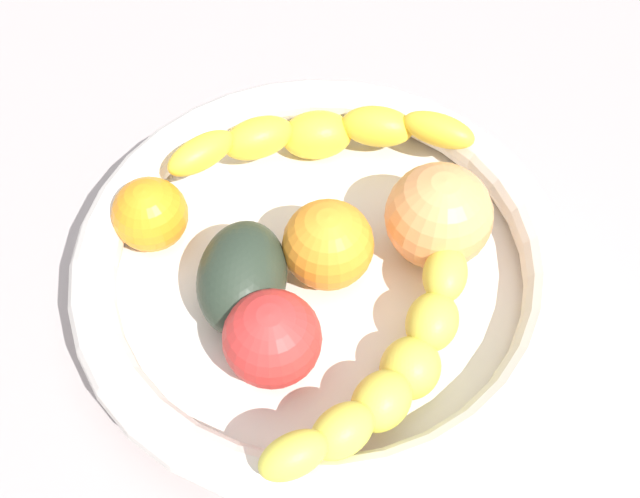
{
  "coord_description": "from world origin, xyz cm",
  "views": [
    {
      "loc": [
        7.61,
        29.25,
        52.51
      ],
      "look_at": [
        0.0,
        0.0,
        8.33
      ],
      "focal_mm": 41.67,
      "sensor_mm": 36.0,
      "label": 1
    }
  ],
  "objects_px": {
    "orange_front": "(150,214)",
    "tomato_red": "(272,339)",
    "avocado_dark": "(242,277)",
    "banana_draped_left": "(400,353)",
    "orange_mid_left": "(327,241)",
    "banana_draped_right": "(318,135)",
    "peach_blush": "(438,215)",
    "fruit_bowl": "(320,267)"
  },
  "relations": [
    {
      "from": "orange_front",
      "to": "tomato_red",
      "type": "xyz_separation_m",
      "value": [
        -0.07,
        0.13,
        0.0
      ]
    },
    {
      "from": "avocado_dark",
      "to": "tomato_red",
      "type": "relative_size",
      "value": 1.35
    },
    {
      "from": "banana_draped_left",
      "to": "tomato_red",
      "type": "height_order",
      "value": "tomato_red"
    },
    {
      "from": "banana_draped_left",
      "to": "orange_mid_left",
      "type": "distance_m",
      "value": 0.1
    },
    {
      "from": "avocado_dark",
      "to": "tomato_red",
      "type": "height_order",
      "value": "tomato_red"
    },
    {
      "from": "orange_front",
      "to": "avocado_dark",
      "type": "relative_size",
      "value": 0.63
    },
    {
      "from": "banana_draped_right",
      "to": "avocado_dark",
      "type": "distance_m",
      "value": 0.14
    },
    {
      "from": "banana_draped_right",
      "to": "peach_blush",
      "type": "height_order",
      "value": "peach_blush"
    },
    {
      "from": "tomato_red",
      "to": "fruit_bowl",
      "type": "bearing_deg",
      "value": -127.65
    },
    {
      "from": "fruit_bowl",
      "to": "avocado_dark",
      "type": "bearing_deg",
      "value": 8.25
    },
    {
      "from": "fruit_bowl",
      "to": "avocado_dark",
      "type": "height_order",
      "value": "avocado_dark"
    },
    {
      "from": "avocado_dark",
      "to": "tomato_red",
      "type": "bearing_deg",
      "value": 99.96
    },
    {
      "from": "banana_draped_left",
      "to": "orange_front",
      "type": "xyz_separation_m",
      "value": [
        0.14,
        -0.16,
        -0.0
      ]
    },
    {
      "from": "orange_front",
      "to": "peach_blush",
      "type": "height_order",
      "value": "peach_blush"
    },
    {
      "from": "orange_mid_left",
      "to": "avocado_dark",
      "type": "height_order",
      "value": "orange_mid_left"
    },
    {
      "from": "orange_mid_left",
      "to": "peach_blush",
      "type": "xyz_separation_m",
      "value": [
        -0.08,
        0.0,
        0.01
      ]
    },
    {
      "from": "tomato_red",
      "to": "avocado_dark",
      "type": "bearing_deg",
      "value": -80.04
    },
    {
      "from": "fruit_bowl",
      "to": "peach_blush",
      "type": "bearing_deg",
      "value": -179.55
    },
    {
      "from": "banana_draped_right",
      "to": "tomato_red",
      "type": "relative_size",
      "value": 3.74
    },
    {
      "from": "avocado_dark",
      "to": "orange_front",
      "type": "bearing_deg",
      "value": -52.22
    },
    {
      "from": "peach_blush",
      "to": "orange_front",
      "type": "bearing_deg",
      "value": -17.09
    },
    {
      "from": "banana_draped_right",
      "to": "peach_blush",
      "type": "bearing_deg",
      "value": 120.28
    },
    {
      "from": "avocado_dark",
      "to": "fruit_bowl",
      "type": "bearing_deg",
      "value": -171.75
    },
    {
      "from": "banana_draped_right",
      "to": "orange_mid_left",
      "type": "relative_size",
      "value": 3.74
    },
    {
      "from": "orange_mid_left",
      "to": "peach_blush",
      "type": "bearing_deg",
      "value": 177.91
    },
    {
      "from": "banana_draped_left",
      "to": "tomato_red",
      "type": "xyz_separation_m",
      "value": [
        0.08,
        -0.03,
        0.0
      ]
    },
    {
      "from": "orange_front",
      "to": "tomato_red",
      "type": "height_order",
      "value": "tomato_red"
    },
    {
      "from": "avocado_dark",
      "to": "peach_blush",
      "type": "bearing_deg",
      "value": -176.43
    },
    {
      "from": "banana_draped_right",
      "to": "avocado_dark",
      "type": "xyz_separation_m",
      "value": [
        0.09,
        0.12,
        -0.0
      ]
    },
    {
      "from": "orange_mid_left",
      "to": "tomato_red",
      "type": "relative_size",
      "value": 1.0
    },
    {
      "from": "orange_front",
      "to": "peach_blush",
      "type": "bearing_deg",
      "value": 162.91
    },
    {
      "from": "fruit_bowl",
      "to": "tomato_red",
      "type": "distance_m",
      "value": 0.09
    },
    {
      "from": "banana_draped_right",
      "to": "peach_blush",
      "type": "relative_size",
      "value": 3.15
    },
    {
      "from": "fruit_bowl",
      "to": "orange_front",
      "type": "distance_m",
      "value": 0.13
    },
    {
      "from": "fruit_bowl",
      "to": "orange_mid_left",
      "type": "xyz_separation_m",
      "value": [
        -0.01,
        -0.0,
        0.03
      ]
    },
    {
      "from": "avocado_dark",
      "to": "peach_blush",
      "type": "distance_m",
      "value": 0.15
    },
    {
      "from": "orange_front",
      "to": "peach_blush",
      "type": "relative_size",
      "value": 0.72
    },
    {
      "from": "orange_mid_left",
      "to": "peach_blush",
      "type": "height_order",
      "value": "peach_blush"
    },
    {
      "from": "banana_draped_right",
      "to": "tomato_red",
      "type": "bearing_deg",
      "value": 66.11
    },
    {
      "from": "banana_draped_left",
      "to": "orange_mid_left",
      "type": "xyz_separation_m",
      "value": [
        0.02,
        -0.1,
        0.0
      ]
    },
    {
      "from": "fruit_bowl",
      "to": "orange_mid_left",
      "type": "bearing_deg",
      "value": -148.1
    },
    {
      "from": "orange_mid_left",
      "to": "avocado_dark",
      "type": "distance_m",
      "value": 0.07
    }
  ]
}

